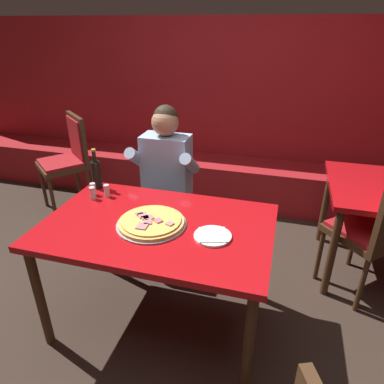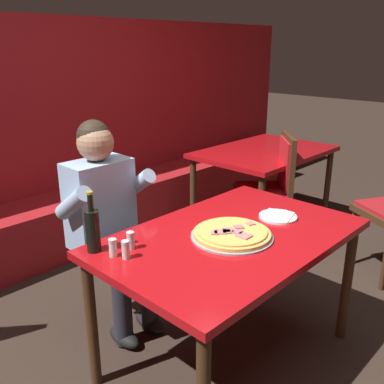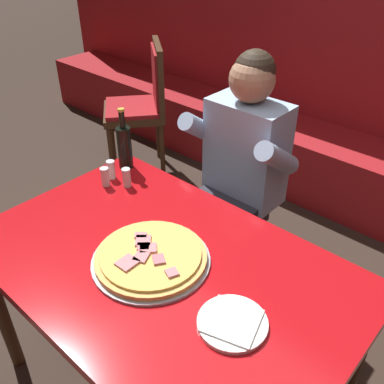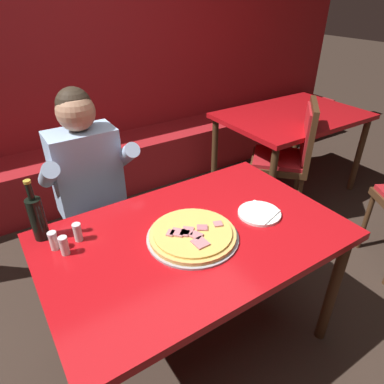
% 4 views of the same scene
% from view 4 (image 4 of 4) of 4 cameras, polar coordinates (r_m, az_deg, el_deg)
% --- Properties ---
extents(ground_plane, '(24.00, 24.00, 0.00)m').
position_cam_4_polar(ground_plane, '(2.12, 0.34, -23.23)').
color(ground_plane, '#33261E').
extents(booth_wall_panel, '(6.80, 0.16, 1.90)m').
position_cam_4_polar(booth_wall_panel, '(3.37, -21.31, 15.92)').
color(booth_wall_panel, '#A3191E').
rests_on(booth_wall_panel, ground_plane).
extents(booth_bench, '(6.46, 0.48, 0.46)m').
position_cam_4_polar(booth_bench, '(3.32, -17.59, 2.92)').
color(booth_bench, '#A3191E').
rests_on(booth_bench, ground_plane).
extents(main_dining_table, '(1.36, 0.87, 0.76)m').
position_cam_4_polar(main_dining_table, '(1.62, 0.42, -9.13)').
color(main_dining_table, '#422816').
rests_on(main_dining_table, ground_plane).
extents(pizza, '(0.41, 0.41, 0.05)m').
position_cam_4_polar(pizza, '(1.53, 0.11, -7.13)').
color(pizza, '#9E9EA3').
rests_on(pizza, main_dining_table).
extents(plate_white_paper, '(0.21, 0.21, 0.02)m').
position_cam_4_polar(plate_white_paper, '(1.71, 11.16, -3.47)').
color(plate_white_paper, white).
rests_on(plate_white_paper, main_dining_table).
extents(beer_bottle, '(0.07, 0.07, 0.29)m').
position_cam_4_polar(beer_bottle, '(1.62, -24.40, -3.84)').
color(beer_bottle, black).
rests_on(beer_bottle, main_dining_table).
extents(shaker_black_pepper, '(0.04, 0.04, 0.09)m').
position_cam_4_polar(shaker_black_pepper, '(1.57, -22.05, -7.65)').
color(shaker_black_pepper, silver).
rests_on(shaker_black_pepper, main_dining_table).
extents(shaker_oregano, '(0.04, 0.04, 0.09)m').
position_cam_4_polar(shaker_oregano, '(1.59, -18.50, -6.49)').
color(shaker_oregano, silver).
rests_on(shaker_oregano, main_dining_table).
extents(shaker_red_pepper_flakes, '(0.04, 0.04, 0.09)m').
position_cam_4_polar(shaker_red_pepper_flakes, '(1.53, -20.51, -8.49)').
color(shaker_red_pepper_flakes, silver).
rests_on(shaker_red_pepper_flakes, main_dining_table).
extents(diner_seated_blue_shirt, '(0.53, 0.53, 1.27)m').
position_cam_4_polar(diner_seated_blue_shirt, '(2.08, -16.14, 0.50)').
color(diner_seated_blue_shirt, black).
rests_on(diner_seated_blue_shirt, ground_plane).
extents(dining_chair_near_left, '(0.62, 0.62, 0.98)m').
position_cam_4_polar(dining_chair_near_left, '(2.88, 16.03, 6.34)').
color(dining_chair_near_left, '#422816').
rests_on(dining_chair_near_left, ground_plane).
extents(background_dining_table, '(1.25, 0.86, 0.76)m').
position_cam_4_polar(background_dining_table, '(3.22, 16.27, 10.96)').
color(background_dining_table, '#422816').
rests_on(background_dining_table, ground_plane).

